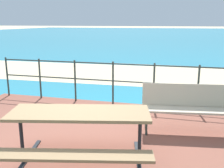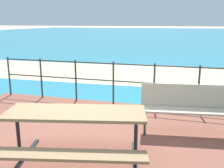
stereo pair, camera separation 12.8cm
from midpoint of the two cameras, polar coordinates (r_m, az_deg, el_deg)
The scene contains 7 objects.
ground_plane at distance 4.26m, azimuth -8.06°, elevation -14.98°, with size 240.00×240.00×0.00m, color beige.
patio_paving at distance 4.25m, azimuth -8.08°, elevation -14.63°, with size 6.40×5.20×0.06m, color brown.
sea_water at distance 43.48m, azimuth 13.94°, elevation 10.52°, with size 90.00×90.00×0.01m, color teal.
beach_strip at distance 10.26m, azimuth 6.71°, elevation 2.12°, with size 54.00×4.03×0.01m, color beige.
picnic_table at distance 3.57m, azimuth -6.94°, elevation -8.97°, with size 2.13×1.78×0.80m.
park_bench at distance 4.83m, azimuth 17.71°, elevation -4.30°, with size 1.81×0.67×0.88m.
railing_fence at distance 6.23m, azimuth 0.89°, elevation 1.32°, with size 5.94×0.04×1.05m.
Camera 2 is at (1.62, -3.39, 2.03)m, focal length 41.40 mm.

